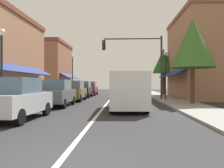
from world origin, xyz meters
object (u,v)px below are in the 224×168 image
object	(u,v)px
parked_car_distant_left	(90,88)
street_lamp_left_near	(2,56)
van_in_lane	(128,90)
street_lamp_right_mid	(165,67)
parked_car_nearest_left	(16,99)
tree_right_far	(164,61)
street_lamp_left_far	(72,69)
traffic_signal_mast_arm	(141,56)
parked_car_far_left	(83,89)
parked_car_second_left	(57,93)
parked_car_third_left	(74,91)
tree_right_near	(192,44)

from	to	relation	value
parked_car_distant_left	street_lamp_left_near	size ratio (longest dim) A/B	0.95
van_in_lane	street_lamp_right_mid	xyz separation A→B (m)	(3.48, 7.30, 1.84)
parked_car_nearest_left	tree_right_far	world-z (taller)	tree_right_far
van_in_lane	street_lamp_left_far	xyz separation A→B (m)	(-6.54, 15.14, 2.24)
van_in_lane	tree_right_far	xyz separation A→B (m)	(4.77, 15.62, 3.17)
traffic_signal_mast_arm	tree_right_far	bearing A→B (deg)	65.40
parked_car_nearest_left	traffic_signal_mast_arm	distance (m)	13.89
parked_car_far_left	street_lamp_right_mid	bearing A→B (deg)	-30.08
parked_car_second_left	street_lamp_left_far	distance (m)	13.68
parked_car_third_left	tree_right_near	bearing A→B (deg)	-21.22
traffic_signal_mast_arm	tree_right_near	distance (m)	5.93
tree_right_near	van_in_lane	bearing A→B (deg)	-144.65
tree_right_near	tree_right_far	size ratio (longest dim) A/B	1.04
street_lamp_left_near	parked_car_third_left	bearing A→B (deg)	77.46
parked_car_nearest_left	parked_car_far_left	bearing A→B (deg)	91.03
street_lamp_left_far	tree_right_near	bearing A→B (deg)	-46.60
traffic_signal_mast_arm	tree_right_near	bearing A→B (deg)	-56.70
street_lamp_right_mid	van_in_lane	bearing A→B (deg)	-115.45
parked_car_nearest_left	parked_car_far_left	world-z (taller)	same
traffic_signal_mast_arm	street_lamp_left_far	world-z (taller)	traffic_signal_mast_arm
parked_car_second_left	street_lamp_left_far	size ratio (longest dim) A/B	0.81
parked_car_distant_left	street_lamp_left_far	distance (m)	3.48
parked_car_far_left	traffic_signal_mast_arm	bearing A→B (deg)	-31.69
parked_car_distant_left	tree_right_near	bearing A→B (deg)	-55.16
parked_car_far_left	van_in_lane	xyz separation A→B (m)	(4.67, -11.92, 0.27)
parked_car_third_left	street_lamp_left_near	size ratio (longest dim) A/B	0.95
parked_car_nearest_left	traffic_signal_mast_arm	xyz separation A→B (m)	(6.16, 12.03, 3.21)
parked_car_second_left	tree_right_far	world-z (taller)	tree_right_far
parked_car_nearest_left	parked_car_distant_left	xyz separation A→B (m)	(0.19, 20.32, 0.00)
parked_car_distant_left	tree_right_far	distance (m)	10.00
parked_car_third_left	parked_car_far_left	bearing A→B (deg)	90.11
parked_car_second_left	parked_car_distant_left	world-z (taller)	same
parked_car_third_left	parked_car_far_left	distance (m)	5.19
parked_car_distant_left	traffic_signal_mast_arm	world-z (taller)	traffic_signal_mast_arm
traffic_signal_mast_arm	tree_right_far	size ratio (longest dim) A/B	1.01
traffic_signal_mast_arm	street_lamp_left_far	xyz separation A→B (m)	(-7.94, 6.88, -0.70)
traffic_signal_mast_arm	tree_right_near	size ratio (longest dim) A/B	0.97
street_lamp_left_far	street_lamp_left_near	bearing A→B (deg)	-89.79
street_lamp_left_near	parked_car_nearest_left	bearing A→B (deg)	-49.38
van_in_lane	street_lamp_right_mid	size ratio (longest dim) A/B	1.20
van_in_lane	street_lamp_left_near	bearing A→B (deg)	-166.27
street_lamp_right_mid	street_lamp_left_far	distance (m)	12.72
parked_car_third_left	van_in_lane	world-z (taller)	van_in_lane
street_lamp_right_mid	tree_right_far	distance (m)	8.52
tree_right_near	street_lamp_left_far	bearing A→B (deg)	133.40
parked_car_far_left	tree_right_far	distance (m)	10.71
parked_car_third_left	van_in_lane	distance (m)	8.15
parked_car_nearest_left	street_lamp_left_near	xyz separation A→B (m)	(-1.72, 2.00, 2.08)
van_in_lane	traffic_signal_mast_arm	distance (m)	8.87
parked_car_second_left	street_lamp_left_near	world-z (taller)	street_lamp_left_near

